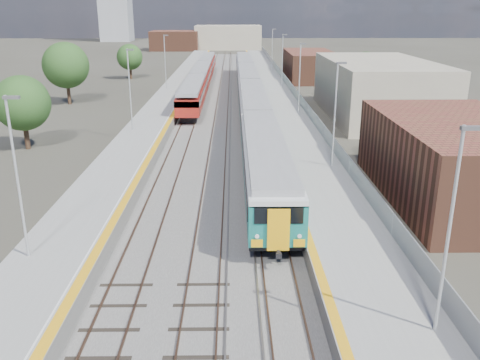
{
  "coord_description": "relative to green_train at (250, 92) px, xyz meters",
  "views": [
    {
      "loc": [
        -0.62,
        -13.44,
        11.97
      ],
      "look_at": [
        -0.22,
        15.4,
        2.2
      ],
      "focal_mm": 38.0,
      "sensor_mm": 36.0,
      "label": 1
    }
  ],
  "objects": [
    {
      "name": "tree_d",
      "position": [
        17.58,
        14.22,
        1.49
      ],
      "size": [
        4.39,
        4.39,
        5.95
      ],
      "color": "#382619",
      "rests_on": "ground"
    },
    {
      "name": "ground",
      "position": [
        -1.5,
        1.09,
        -2.25
      ],
      "size": [
        320.0,
        320.0,
        0.0
      ],
      "primitive_type": "plane",
      "color": "#47443A",
      "rests_on": "ground"
    },
    {
      "name": "ballast_bed",
      "position": [
        -3.75,
        3.59,
        -2.22
      ],
      "size": [
        10.5,
        155.0,
        0.06
      ],
      "primitive_type": "cube",
      "color": "#565451",
      "rests_on": "ground"
    },
    {
      "name": "red_train",
      "position": [
        -7.0,
        17.77,
        -0.26
      ],
      "size": [
        2.67,
        54.25,
        3.37
      ],
      "color": "black",
      "rests_on": "ground"
    },
    {
      "name": "tree_b",
      "position": [
        -23.65,
        4.56,
        2.77
      ],
      "size": [
        5.88,
        5.88,
        7.97
      ],
      "color": "#382619",
      "rests_on": "ground"
    },
    {
      "name": "buildings",
      "position": [
        -19.62,
        89.69,
        8.45
      ],
      "size": [
        72.0,
        185.5,
        40.0
      ],
      "color": "brown",
      "rests_on": "ground"
    },
    {
      "name": "green_train",
      "position": [
        0.0,
        0.0,
        0.0
      ],
      "size": [
        2.91,
        80.87,
        3.2
      ],
      "color": "black",
      "rests_on": "ground"
    },
    {
      "name": "platform_right",
      "position": [
        3.78,
        3.58,
        -1.72
      ],
      "size": [
        4.7,
        155.0,
        8.52
      ],
      "color": "slate",
      "rests_on": "ground"
    },
    {
      "name": "tree_c",
      "position": [
        -20.32,
        29.6,
        1.58
      ],
      "size": [
        4.49,
        4.49,
        6.09
      ],
      "color": "#382619",
      "rests_on": "ground"
    },
    {
      "name": "tracks",
      "position": [
        -3.15,
        5.27,
        -2.15
      ],
      "size": [
        8.96,
        160.0,
        0.17
      ],
      "color": "#4C3323",
      "rests_on": "ground"
    },
    {
      "name": "platform_left",
      "position": [
        -10.55,
        3.58,
        -1.73
      ],
      "size": [
        4.3,
        155.0,
        8.52
      ],
      "color": "slate",
      "rests_on": "ground"
    },
    {
      "name": "tree_a",
      "position": [
        -20.53,
        -18.02,
        1.87
      ],
      "size": [
        4.83,
        4.83,
        6.55
      ],
      "color": "#382619",
      "rests_on": "ground"
    }
  ]
}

